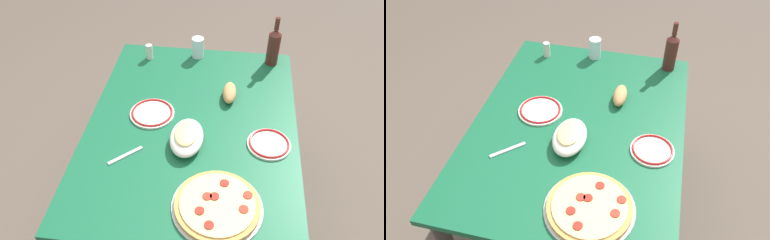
% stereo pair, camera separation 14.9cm
% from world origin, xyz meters
% --- Properties ---
extents(ground_plane, '(8.00, 8.00, 0.00)m').
position_xyz_m(ground_plane, '(0.00, 0.00, 0.00)').
color(ground_plane, brown).
rests_on(ground_plane, ground).
extents(dining_table, '(1.33, 0.99, 0.70)m').
position_xyz_m(dining_table, '(0.00, 0.00, 0.60)').
color(dining_table, '#145938').
rests_on(dining_table, ground).
extents(pepperoni_pizza, '(0.36, 0.36, 0.03)m').
position_xyz_m(pepperoni_pizza, '(0.46, 0.16, 0.72)').
color(pepperoni_pizza, '#B7B7BC').
rests_on(pepperoni_pizza, dining_table).
extents(baked_pasta_dish, '(0.24, 0.15, 0.08)m').
position_xyz_m(baked_pasta_dish, '(0.12, -0.01, 0.74)').
color(baked_pasta_dish, white).
rests_on(baked_pasta_dish, dining_table).
extents(wine_bottle, '(0.07, 0.07, 0.28)m').
position_xyz_m(wine_bottle, '(-0.57, 0.39, 0.82)').
color(wine_bottle, '#471E19').
rests_on(wine_bottle, dining_table).
extents(water_glass, '(0.07, 0.07, 0.12)m').
position_xyz_m(water_glass, '(-0.59, -0.04, 0.76)').
color(water_glass, silver).
rests_on(water_glass, dining_table).
extents(side_plate_near, '(0.22, 0.22, 0.02)m').
position_xyz_m(side_plate_near, '(-0.05, -0.20, 0.71)').
color(side_plate_near, white).
rests_on(side_plate_near, dining_table).
extents(side_plate_far, '(0.20, 0.20, 0.02)m').
position_xyz_m(side_plate_far, '(0.09, 0.36, 0.71)').
color(side_plate_far, white).
rests_on(side_plate_far, dining_table).
extents(bread_loaf, '(0.16, 0.07, 0.06)m').
position_xyz_m(bread_loaf, '(-0.23, 0.17, 0.73)').
color(bread_loaf, tan).
rests_on(bread_loaf, dining_table).
extents(spice_shaker, '(0.04, 0.04, 0.09)m').
position_xyz_m(spice_shaker, '(-0.53, -0.31, 0.75)').
color(spice_shaker, silver).
rests_on(spice_shaker, dining_table).
extents(fork_left, '(0.13, 0.14, 0.00)m').
position_xyz_m(fork_left, '(0.23, -0.27, 0.71)').
color(fork_left, '#B7B7BC').
rests_on(fork_left, dining_table).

